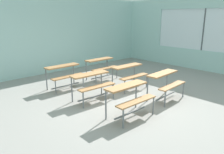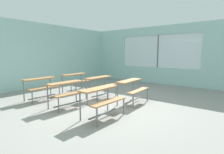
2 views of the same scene
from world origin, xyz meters
name	(u,v)px [view 2 (image 2 of 2)]	position (x,y,z in m)	size (l,w,h in m)	color
ground	(103,108)	(0.00, 0.00, -0.03)	(10.00, 9.00, 0.05)	gray
wall_back	(26,55)	(0.00, 4.50, 1.50)	(10.00, 0.12, 3.00)	#A8D1CC
wall_right	(170,56)	(5.00, -0.13, 1.45)	(0.12, 9.00, 3.00)	#A8D1CC
desk_bench_r0c0	(102,95)	(-0.63, -0.51, 0.56)	(1.11, 0.61, 0.74)	#A87547
desk_bench_r0c1	(132,86)	(0.92, -0.44, 0.56)	(1.13, 0.64, 0.74)	#A87547
desk_bench_r1c0	(67,88)	(-0.61, 0.87, 0.56)	(1.13, 0.65, 0.74)	#A87547
desk_bench_r1c1	(101,82)	(0.88, 0.87, 0.56)	(1.12, 0.62, 0.74)	#A87547
desk_bench_r2c0	(41,84)	(-0.63, 2.27, 0.56)	(1.10, 0.59, 0.74)	#A87547
desk_bench_r2c1	(76,78)	(0.93, 2.30, 0.56)	(1.11, 0.60, 0.74)	#A87547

